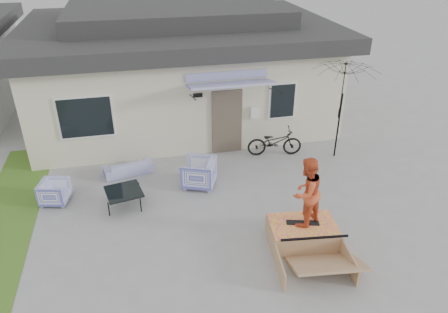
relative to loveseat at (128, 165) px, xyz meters
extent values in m
plane|color=gray|center=(2.16, -3.75, -0.27)|extent=(90.00, 90.00, 0.00)
cube|color=#3B6520|center=(-3.04, -1.75, -0.27)|extent=(1.40, 8.00, 0.01)
cube|color=beige|center=(2.16, 4.25, 1.23)|extent=(10.00, 7.00, 3.00)
cube|color=#262626|center=(2.16, 4.25, 2.98)|extent=(10.80, 7.80, 0.50)
cube|color=#262626|center=(2.16, 4.25, 3.53)|extent=(7.50, 4.50, 0.60)
cube|color=brown|center=(3.16, 0.71, 0.78)|extent=(0.95, 0.08, 2.10)
cube|color=white|center=(-1.04, 0.72, 1.33)|extent=(1.60, 0.06, 1.30)
cube|color=white|center=(4.96, 0.72, 1.33)|extent=(0.90, 0.06, 1.20)
cube|color=#4E52B9|center=(3.16, 0.20, 2.18)|extent=(2.50, 1.09, 0.29)
imported|color=#4E52B9|center=(0.00, 0.00, 0.00)|extent=(1.46, 0.69, 0.55)
imported|color=#4E52B9|center=(-1.92, -1.11, 0.08)|extent=(0.78, 0.81, 0.70)
imported|color=#4E52B9|center=(1.92, -1.11, 0.17)|extent=(1.08, 1.11, 0.89)
cube|color=black|center=(-0.14, -1.65, -0.05)|extent=(1.05, 1.05, 0.44)
imported|color=black|center=(4.58, 0.16, 0.28)|extent=(1.80, 0.86, 1.10)
cylinder|color=black|center=(6.44, -0.35, 0.78)|extent=(0.05, 0.05, 2.10)
imported|color=black|center=(6.44, -0.35, 1.48)|extent=(2.03, 1.88, 0.90)
cube|color=black|center=(3.83, -4.02, 0.25)|extent=(0.77, 0.38, 0.05)
imported|color=#D4512A|center=(3.83, -4.02, 1.10)|extent=(1.01, 0.94, 1.65)
camera|label=1|loc=(0.36, -11.19, 6.18)|focal=33.97mm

